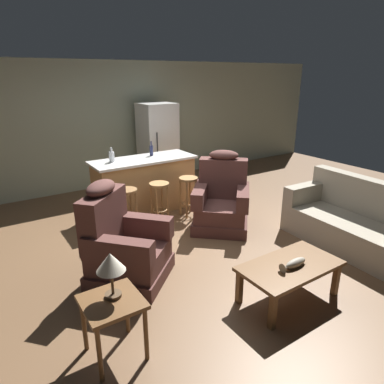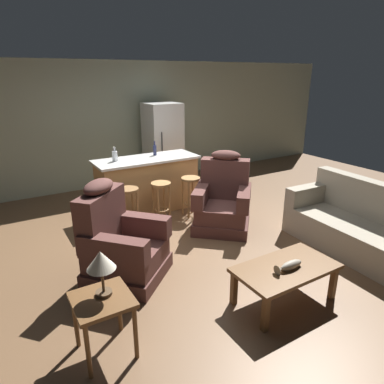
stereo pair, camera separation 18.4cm
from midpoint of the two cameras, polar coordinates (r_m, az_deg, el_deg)
ground_plane at (r=5.17m, az=0.04°, el=-7.65°), size 12.00×12.00×0.00m
back_wall at (r=7.54m, az=-12.62°, el=10.81°), size 12.00×0.05×2.60m
coffee_table at (r=3.85m, az=16.70°, el=-12.53°), size 1.10×0.60×0.42m
fish_figurine at (r=3.75m, az=17.24°, el=-11.72°), size 0.34×0.10×0.10m
couch at (r=5.29m, az=26.89°, el=-5.16°), size 0.94×1.94×0.94m
recliner_near_lamp at (r=4.15m, az=-10.63°, el=-8.60°), size 1.19×1.19×1.20m
recliner_near_island at (r=5.42m, az=6.15°, el=-1.62°), size 1.19×1.19×1.20m
end_table at (r=3.11m, az=-12.90°, el=-18.33°), size 0.48×0.48×0.56m
table_lamp at (r=2.93m, az=-13.17°, el=-11.37°), size 0.24×0.24×0.41m
kitchen_island at (r=6.10m, az=-6.56°, el=1.32°), size 1.80×0.70×0.95m
bar_stool_left at (r=5.34m, az=-9.53°, el=-1.54°), size 0.32×0.32×0.68m
bar_stool_middle at (r=5.55m, az=-4.21°, el=-0.50°), size 0.32×0.32×0.68m
bar_stool_right at (r=5.81m, az=0.68°, el=0.45°), size 0.32×0.32×0.68m
refrigerator at (r=7.44m, az=-4.15°, el=7.82°), size 0.70×0.69×1.76m
bottle_tall_green at (r=5.83m, az=-11.87°, el=5.92°), size 0.09×0.09×0.24m
bottle_short_amber at (r=6.16m, az=-5.37°, el=7.00°), size 0.06×0.06×0.25m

